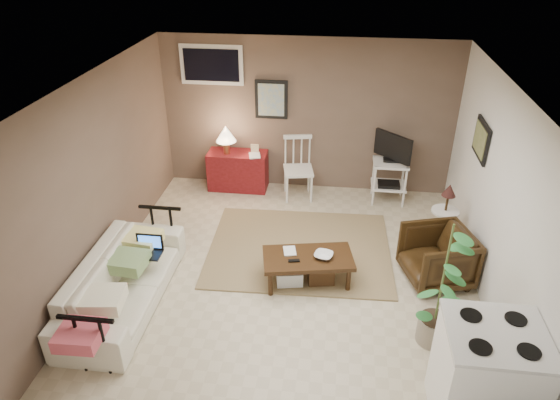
# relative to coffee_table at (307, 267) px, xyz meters

# --- Properties ---
(floor) EXTENTS (5.00, 5.00, 0.00)m
(floor) POSITION_rel_coffee_table_xyz_m (-0.23, 0.03, -0.22)
(floor) COLOR #C1B293
(floor) RESTS_ON ground
(art_back) EXTENTS (0.50, 0.03, 0.60)m
(art_back) POSITION_rel_coffee_table_xyz_m (-0.78, 2.50, 1.23)
(art_back) COLOR black
(art_right) EXTENTS (0.03, 0.60, 0.45)m
(art_right) POSITION_rel_coffee_table_xyz_m (2.00, 1.08, 1.30)
(art_right) COLOR black
(window) EXTENTS (0.96, 0.03, 0.60)m
(window) POSITION_rel_coffee_table_xyz_m (-1.68, 2.50, 1.73)
(window) COLOR silver
(rug) EXTENTS (2.45, 1.99, 0.02)m
(rug) POSITION_rel_coffee_table_xyz_m (-0.15, 0.67, -0.21)
(rug) COLOR olive
(rug) RESTS_ON floor
(coffee_table) EXTENTS (1.14, 0.74, 0.40)m
(coffee_table) POSITION_rel_coffee_table_xyz_m (0.00, 0.00, 0.00)
(coffee_table) COLOR #34210E
(coffee_table) RESTS_ON floor
(sofa) EXTENTS (0.60, 2.07, 0.81)m
(sofa) POSITION_rel_coffee_table_xyz_m (-2.03, -0.62, 0.18)
(sofa) COLOR silver
(sofa) RESTS_ON floor
(sofa_pillows) EXTENTS (0.40, 1.97, 0.14)m
(sofa_pillows) POSITION_rel_coffee_table_xyz_m (-1.98, -0.86, 0.27)
(sofa_pillows) COLOR #EDE7C4
(sofa_pillows) RESTS_ON sofa
(sofa_end_rails) EXTENTS (0.56, 2.06, 0.69)m
(sofa_end_rails) POSITION_rel_coffee_table_xyz_m (-1.91, -0.62, 0.12)
(sofa_end_rails) COLOR black
(sofa_end_rails) RESTS_ON floor
(laptop) EXTENTS (0.32, 0.23, 0.22)m
(laptop) POSITION_rel_coffee_table_xyz_m (-1.83, -0.26, 0.30)
(laptop) COLOR black
(laptop) RESTS_ON sofa
(red_console) EXTENTS (0.94, 0.42, 1.08)m
(red_console) POSITION_rel_coffee_table_xyz_m (-1.32, 2.30, 0.15)
(red_console) COLOR maroon
(red_console) RESTS_ON floor
(spindle_chair) EXTENTS (0.51, 0.51, 0.97)m
(spindle_chair) POSITION_rel_coffee_table_xyz_m (-0.31, 2.14, 0.23)
(spindle_chair) COLOR silver
(spindle_chair) RESTS_ON floor
(tv_stand) EXTENTS (0.52, 0.49, 1.11)m
(tv_stand) POSITION_rel_coffee_table_xyz_m (1.08, 2.17, 0.36)
(tv_stand) COLOR silver
(tv_stand) RESTS_ON floor
(side_table) EXTENTS (0.35, 0.35, 0.95)m
(side_table) POSITION_rel_coffee_table_xyz_m (1.71, 0.97, 0.36)
(side_table) COLOR silver
(side_table) RESTS_ON floor
(armchair) EXTENTS (0.86, 0.89, 0.75)m
(armchair) POSITION_rel_coffee_table_xyz_m (1.53, 0.25, 0.15)
(armchair) COLOR black
(armchair) RESTS_ON floor
(potted_plant) EXTENTS (0.36, 0.36, 1.45)m
(potted_plant) POSITION_rel_coffee_table_xyz_m (1.37, -0.80, 0.55)
(potted_plant) COLOR #9F927E
(potted_plant) RESTS_ON floor
(stove) EXTENTS (0.79, 0.74, 1.03)m
(stove) POSITION_rel_coffee_table_xyz_m (1.62, -1.72, 0.29)
(stove) COLOR white
(stove) RESTS_ON floor
(bowl) EXTENTS (0.22, 0.10, 0.22)m
(bowl) POSITION_rel_coffee_table_xyz_m (0.19, 0.01, 0.26)
(bowl) COLOR #34210E
(bowl) RESTS_ON coffee_table
(book_table) EXTENTS (0.15, 0.04, 0.20)m
(book_table) POSITION_rel_coffee_table_xyz_m (-0.29, 0.06, 0.25)
(book_table) COLOR #34210E
(book_table) RESTS_ON coffee_table
(book_console) EXTENTS (0.17, 0.06, 0.23)m
(book_console) POSITION_rel_coffee_table_xyz_m (-1.09, 2.19, 0.52)
(book_console) COLOR #34210E
(book_console) RESTS_ON red_console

